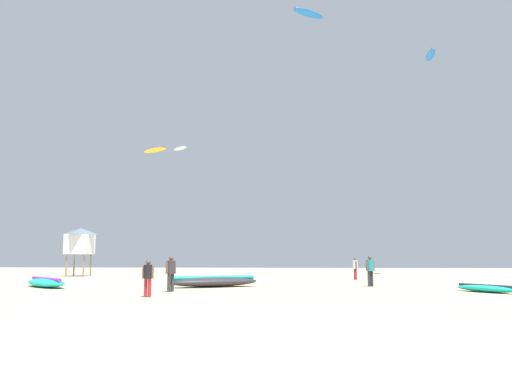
{
  "coord_description": "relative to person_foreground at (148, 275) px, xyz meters",
  "views": [
    {
      "loc": [
        2.24,
        -14.12,
        1.73
      ],
      "look_at": [
        0.0,
        18.86,
        6.04
      ],
      "focal_mm": 34.59,
      "sensor_mm": 36.0,
      "label": 1
    }
  ],
  "objects": [
    {
      "name": "kite_grounded_mid",
      "position": [
        1.77,
        6.97,
        -0.62
      ],
      "size": [
        5.35,
        3.77,
        0.63
      ],
      "color": "#2D2D33",
      "rests_on": "ground"
    },
    {
      "name": "kite_aloft_3",
      "position": [
        -4.72,
        26.37,
        11.44
      ],
      "size": [
        2.0,
        2.05,
        0.27
      ],
      "color": "white"
    },
    {
      "name": "kite_grounded_near",
      "position": [
        15.46,
        3.8,
        -0.74
      ],
      "size": [
        2.53,
        3.18,
        0.41
      ],
      "color": "#19B29E",
      "rests_on": "ground"
    },
    {
      "name": "kite_aloft_4",
      "position": [
        19.06,
        23.01,
        19.06
      ],
      "size": [
        1.26,
        2.85,
        0.46
      ],
      "color": "blue"
    },
    {
      "name": "person_left",
      "position": [
        0.21,
        3.22,
        0.1
      ],
      "size": [
        0.44,
        0.45,
        1.75
      ],
      "rotation": [
        0.0,
        0.0,
        5.5
      ],
      "color": "#2D2D33",
      "rests_on": "ground"
    },
    {
      "name": "person_right",
      "position": [
        10.68,
        8.13,
        0.11
      ],
      "size": [
        0.54,
        0.4,
        1.77
      ],
      "rotation": [
        0.0,
        0.0,
        2.05
      ],
      "color": "#2D2D33",
      "rests_on": "ground"
    },
    {
      "name": "kite_aloft_2",
      "position": [
        -9.7,
        34.91,
        13.18
      ],
      "size": [
        3.8,
        3.12,
        0.46
      ],
      "color": "yellow"
    },
    {
      "name": "lifeguard_tower",
      "position": [
        -12.1,
        20.78,
        2.13
      ],
      "size": [
        2.3,
        2.3,
        4.15
      ],
      "color": "#8C704C",
      "rests_on": "ground"
    },
    {
      "name": "person_foreground",
      "position": [
        0.0,
        0.0,
        0.0
      ],
      "size": [
        0.52,
        0.36,
        1.58
      ],
      "rotation": [
        0.0,
        0.0,
        4.56
      ],
      "color": "#B21E23",
      "rests_on": "ground"
    },
    {
      "name": "kite_grounded_far",
      "position": [
        -7.6,
        6.18,
        -0.66
      ],
      "size": [
        4.21,
        4.19,
        0.57
      ],
      "color": "#19B29E",
      "rests_on": "ground"
    },
    {
      "name": "ground_plane",
      "position": [
        3.82,
        -6.84,
        -0.92
      ],
      "size": [
        120.0,
        120.0,
        0.0
      ],
      "primitive_type": "plane",
      "color": "#C6B28C"
    },
    {
      "name": "kite_aloft_0",
      "position": [
        8.03,
        23.34,
        23.65
      ],
      "size": [
        3.39,
        2.82,
        0.45
      ],
      "color": "blue"
    },
    {
      "name": "person_midground",
      "position": [
        10.89,
        16.27,
        0.04
      ],
      "size": [
        0.37,
        0.54,
        1.65
      ],
      "rotation": [
        0.0,
        0.0,
        0.23
      ],
      "color": "#B21E23",
      "rests_on": "ground"
    }
  ]
}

